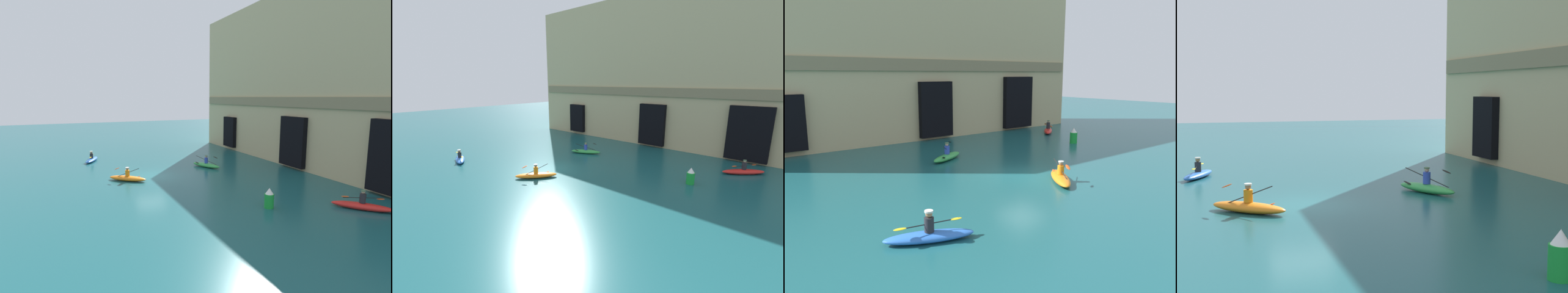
{
  "view_description": "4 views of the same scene",
  "coord_description": "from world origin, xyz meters",
  "views": [
    {
      "loc": [
        24.72,
        -6.76,
        6.68
      ],
      "look_at": [
        -0.93,
        4.62,
        2.13
      ],
      "focal_mm": 28.0,
      "sensor_mm": 36.0,
      "label": 1
    },
    {
      "loc": [
        16.43,
        -14.06,
        7.35
      ],
      "look_at": [
        0.57,
        4.23,
        1.32
      ],
      "focal_mm": 24.0,
      "sensor_mm": 36.0,
      "label": 2
    },
    {
      "loc": [
        -14.53,
        -14.43,
        5.54
      ],
      "look_at": [
        -0.77,
        2.78,
        1.31
      ],
      "focal_mm": 35.0,
      "sensor_mm": 36.0,
      "label": 3
    },
    {
      "loc": [
        21.15,
        -3.46,
        4.54
      ],
      "look_at": [
        -0.78,
        3.18,
        2.19
      ],
      "focal_mm": 50.0,
      "sensor_mm": 36.0,
      "label": 4
    }
  ],
  "objects": [
    {
      "name": "ground_plane",
      "position": [
        0.0,
        0.0,
        0.0
      ],
      "size": [
        120.0,
        120.0,
        0.0
      ],
      "primitive_type": "plane",
      "color": "#195156"
    },
    {
      "name": "kayak_blue",
      "position": [
        -8.39,
        -4.03,
        0.22
      ],
      "size": [
        3.13,
        1.89,
        1.09
      ],
      "rotation": [
        0.0,
        0.0,
        5.89
      ],
      "color": "blue",
      "rests_on": "ground"
    },
    {
      "name": "kayak_green",
      "position": [
        -1.1,
        5.81,
        0.25
      ],
      "size": [
        3.1,
        2.06,
        1.15
      ],
      "rotation": [
        0.0,
        0.0,
        0.47
      ],
      "color": "green",
      "rests_on": "ground"
    },
    {
      "name": "kayak_orange",
      "position": [
        0.68,
        -2.1,
        0.24
      ],
      "size": [
        2.66,
        2.98,
        1.11
      ],
      "rotation": [
        0.0,
        0.0,
        4.02
      ],
      "color": "orange",
      "rests_on": "ground"
    },
    {
      "name": "marker_buoy",
      "position": [
        10.3,
        4.54,
        0.59
      ],
      "size": [
        0.58,
        0.58,
        1.25
      ],
      "color": "green",
      "rests_on": "ground"
    }
  ]
}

